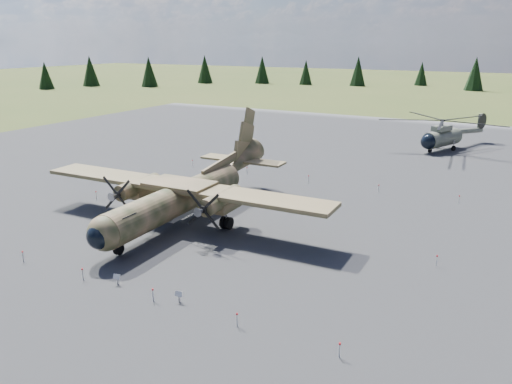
% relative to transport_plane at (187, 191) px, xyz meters
% --- Properties ---
extents(ground, '(500.00, 500.00, 0.00)m').
position_rel_transport_plane_xyz_m(ground, '(4.91, 0.34, -2.66)').
color(ground, '#505325').
rests_on(ground, ground).
extents(apron, '(120.00, 120.00, 0.04)m').
position_rel_transport_plane_xyz_m(apron, '(4.91, 10.34, -2.66)').
color(apron, slate).
rests_on(apron, ground).
extents(transport_plane, '(28.05, 25.52, 9.27)m').
position_rel_transport_plane_xyz_m(transport_plane, '(0.00, 0.00, 0.00)').
color(transport_plane, '#343E21').
rests_on(transport_plane, ground).
extents(helicopter_near, '(23.60, 23.60, 4.59)m').
position_rel_transport_plane_xyz_m(helicopter_near, '(15.31, 41.86, 0.59)').
color(helicopter_near, gray).
rests_on(helicopter_near, ground).
extents(info_placard_left, '(0.50, 0.30, 0.74)m').
position_rel_transport_plane_xyz_m(info_placard_left, '(3.39, -12.56, -2.17)').
color(info_placard_left, gray).
rests_on(info_placard_left, ground).
extents(info_placard_right, '(0.50, 0.29, 0.73)m').
position_rel_transport_plane_xyz_m(info_placard_right, '(8.37, -12.50, -2.18)').
color(info_placard_right, gray).
rests_on(info_placard_right, ground).
extents(barrier_fence, '(33.12, 29.62, 0.85)m').
position_rel_transport_plane_xyz_m(barrier_fence, '(4.44, 0.26, -2.15)').
color(barrier_fence, silver).
rests_on(barrier_fence, ground).
extents(treeline, '(316.05, 316.04, 10.91)m').
position_rel_transport_plane_xyz_m(treeline, '(-7.08, 8.90, 2.08)').
color(treeline, black).
rests_on(treeline, ground).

